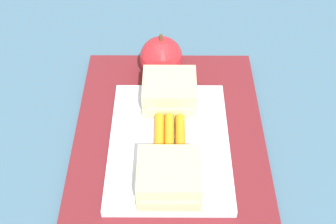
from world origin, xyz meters
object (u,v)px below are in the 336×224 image
at_px(food_tray, 168,143).
at_px(sandwich_half_right, 168,92).
at_px(carrot_sticks_bundle, 168,137).
at_px(apple, 160,58).
at_px(sandwich_half_left, 168,178).

xyz_separation_m(food_tray, sandwich_half_right, (0.08, 0.00, 0.03)).
relative_size(carrot_sticks_bundle, apple, 0.95).
bearing_deg(apple, food_tray, -175.04).
height_order(food_tray, apple, apple).
bearing_deg(carrot_sticks_bundle, apple, 5.12).
xyz_separation_m(sandwich_half_right, apple, (0.08, 0.01, 0.00)).
relative_size(food_tray, sandwich_half_left, 2.88).
height_order(food_tray, sandwich_half_left, sandwich_half_left).
bearing_deg(sandwich_half_right, food_tray, 180.00).
xyz_separation_m(food_tray, carrot_sticks_bundle, (0.00, -0.00, 0.01)).
bearing_deg(apple, sandwich_half_left, -176.68).
distance_m(food_tray, apple, 0.16).
distance_m(sandwich_half_left, sandwich_half_right, 0.16).
relative_size(food_tray, carrot_sticks_bundle, 3.00).
xyz_separation_m(sandwich_half_left, carrot_sticks_bundle, (0.08, -0.00, -0.01)).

